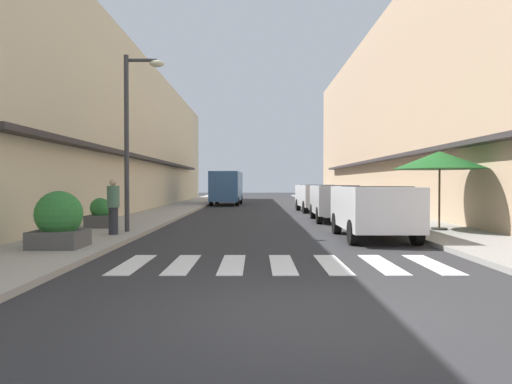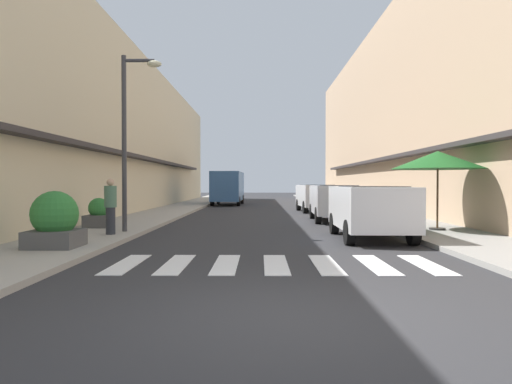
{
  "view_description": "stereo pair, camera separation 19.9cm",
  "coord_description": "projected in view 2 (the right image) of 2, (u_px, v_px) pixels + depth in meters",
  "views": [
    {
      "loc": [
        -0.5,
        -5.35,
        1.55
      ],
      "look_at": [
        -0.49,
        16.27,
        1.14
      ],
      "focal_mm": 32.66,
      "sensor_mm": 36.0,
      "label": 1
    },
    {
      "loc": [
        -0.3,
        -5.35,
        1.55
      ],
      "look_at": [
        -0.49,
        16.27,
        1.14
      ],
      "focal_mm": 32.66,
      "sensor_mm": 36.0,
      "label": 2
    }
  ],
  "objects": [
    {
      "name": "cafe_umbrella",
      "position": [
        438.0,
        160.0,
        14.23
      ],
      "size": [
        2.8,
        2.8,
        2.41
      ],
      "color": "#262626",
      "rests_on": "sidewalk_right"
    },
    {
      "name": "delivery_van",
      "position": [
        228.0,
        185.0,
        33.18
      ],
      "size": [
        2.14,
        5.46,
        2.37
      ],
      "color": "#33598C",
      "rests_on": "ground_plane"
    },
    {
      "name": "pedestrian_walking_near",
      "position": [
        110.0,
        205.0,
        12.98
      ],
      "size": [
        0.34,
        0.34,
        1.56
      ],
      "rotation": [
        0.0,
        0.0,
        6.16
      ],
      "color": "#282B33",
      "rests_on": "sidewalk_left"
    },
    {
      "name": "building_row_left",
      "position": [
        103.0,
        136.0,
        25.45
      ],
      "size": [
        5.5,
        44.17,
        8.32
      ],
      "color": "beige",
      "rests_on": "ground_plane"
    },
    {
      "name": "parked_car_mid",
      "position": [
        335.0,
        199.0,
        18.89
      ],
      "size": [
        1.91,
        4.03,
        1.47
      ],
      "color": "silver",
      "rests_on": "ground_plane"
    },
    {
      "name": "parked_car_far",
      "position": [
        316.0,
        195.0,
        25.05
      ],
      "size": [
        1.97,
        4.0,
        1.47
      ],
      "color": "silver",
      "rests_on": "ground_plane"
    },
    {
      "name": "building_row_right",
      "position": [
        429.0,
        113.0,
        25.28
      ],
      "size": [
        5.5,
        44.17,
        10.79
      ],
      "color": "tan",
      "rests_on": "ground_plane"
    },
    {
      "name": "planter_midblock",
      "position": [
        99.0,
        214.0,
        15.1
      ],
      "size": [
        0.81,
        0.81,
        0.95
      ],
      "color": "#4C4C4C",
      "rests_on": "sidewalk_left"
    },
    {
      "name": "planter_corner",
      "position": [
        55.0,
        221.0,
        10.38
      ],
      "size": [
        1.08,
        1.08,
        1.26
      ],
      "color": "#4C4C4C",
      "rests_on": "sidewalk_left"
    },
    {
      "name": "parked_car_near",
      "position": [
        370.0,
        206.0,
        12.84
      ],
      "size": [
        1.85,
        3.94,
        1.47
      ],
      "color": "silver",
      "rests_on": "ground_plane"
    },
    {
      "name": "street_lamp",
      "position": [
        131.0,
        124.0,
        13.75
      ],
      "size": [
        1.19,
        0.28,
        5.2
      ],
      "color": "#38383D",
      "rests_on": "sidewalk_left"
    },
    {
      "name": "ground_plane",
      "position": [
        266.0,
        213.0,
        24.11
      ],
      "size": [
        103.09,
        103.09,
        0.0
      ],
      "primitive_type": "plane",
      "color": "#2B2B2D"
    },
    {
      "name": "crosswalk",
      "position": [
        276.0,
        264.0,
        8.86
      ],
      "size": [
        6.15,
        2.2,
        0.01
      ],
      "color": "silver",
      "rests_on": "ground_plane"
    },
    {
      "name": "sidewalk_right",
      "position": [
        364.0,
        212.0,
        24.07
      ],
      "size": [
        2.59,
        65.6,
        0.12
      ],
      "primitive_type": "cube",
      "color": "gray",
      "rests_on": "ground_plane"
    },
    {
      "name": "sidewalk_left",
      "position": [
        168.0,
        212.0,
        24.16
      ],
      "size": [
        2.59,
        65.6,
        0.12
      ],
      "primitive_type": "cube",
      "color": "#9E998E",
      "rests_on": "ground_plane"
    }
  ]
}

